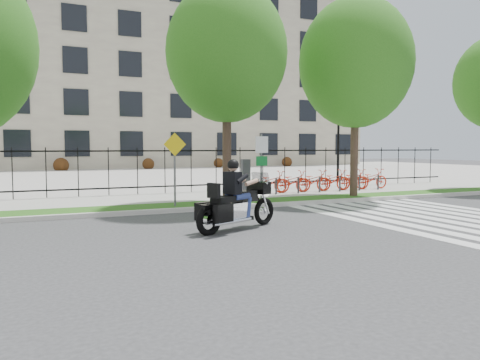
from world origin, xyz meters
name	(u,v)px	position (x,y,z in m)	size (l,w,h in m)	color
ground	(299,227)	(0.00, 0.00, 0.00)	(120.00, 120.00, 0.00)	#313133
curb	(237,207)	(0.00, 4.10, 0.07)	(60.00, 0.20, 0.15)	beige
grass_verge	(228,204)	(0.00, 4.95, 0.07)	(60.00, 1.50, 0.15)	#234E13
sidewalk	(205,197)	(0.00, 7.45, 0.07)	(60.00, 3.50, 0.15)	#A5A29A
plaza	(125,175)	(0.00, 25.00, 0.05)	(80.00, 34.00, 0.10)	#A5A29A
crosswalk_stripes	(432,216)	(4.83, 0.00, 0.01)	(5.70, 8.00, 0.01)	silver
iron_fence	(191,170)	(0.00, 9.20, 1.15)	(30.00, 0.06, 2.00)	black
office_building	(91,78)	(0.00, 44.92, 9.97)	(60.00, 21.90, 20.15)	gray
lamp_post_right	(338,129)	(10.00, 12.00, 3.21)	(1.06, 0.70, 4.25)	black
street_tree_1	(227,53)	(-0.04, 4.95, 5.52)	(4.35, 4.35, 7.89)	#38261E
street_tree_2	(356,63)	(5.66, 4.95, 5.58)	(4.61, 4.61, 8.10)	#38261E
bike_share_station	(322,180)	(5.63, 7.20, 0.64)	(7.80, 0.86, 1.50)	#2D2D33
sign_pole_regulatory	(261,159)	(1.18, 4.58, 1.74)	(0.50, 0.09, 2.50)	#59595B
sign_pole_warning	(175,159)	(-2.10, 4.58, 1.74)	(0.78, 0.09, 2.49)	#59595B
motorcycle_rider	(237,201)	(-1.67, 0.34, 0.74)	(2.72, 1.51, 2.23)	black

